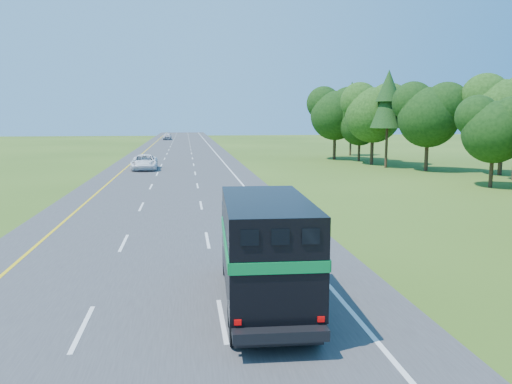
% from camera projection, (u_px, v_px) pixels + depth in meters
% --- Properties ---
extents(road, '(15.00, 260.00, 0.04)m').
position_uv_depth(road, '(177.00, 171.00, 51.47)').
color(road, '#38383A').
rests_on(road, ground).
extents(lane_markings, '(11.15, 260.00, 0.01)m').
position_uv_depth(lane_markings, '(177.00, 170.00, 51.47)').
color(lane_markings, yellow).
rests_on(lane_markings, road).
extents(horse_truck, '(2.61, 7.42, 3.24)m').
position_uv_depth(horse_truck, '(264.00, 247.00, 14.40)').
color(horse_truck, black).
rests_on(horse_truck, road).
extents(white_suv, '(2.75, 5.69, 1.56)m').
position_uv_depth(white_suv, '(144.00, 162.00, 52.21)').
color(white_suv, white).
rests_on(white_suv, road).
extents(far_car, '(2.09, 4.95, 1.67)m').
position_uv_depth(far_car, '(167.00, 136.00, 120.71)').
color(far_car, '#BCBBC3').
rests_on(far_car, road).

